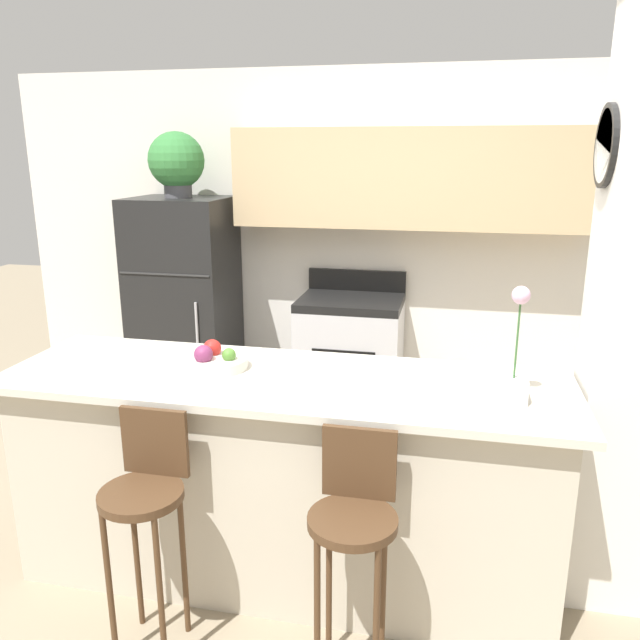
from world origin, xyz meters
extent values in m
plane|color=gray|center=(0.00, 0.00, 0.00)|extent=(14.00, 14.00, 0.00)
cube|color=white|center=(0.00, 2.26, 1.27)|extent=(5.60, 0.06, 2.55)
cube|color=tan|center=(0.38, 2.07, 1.77)|extent=(2.55, 0.32, 0.70)
cube|color=silver|center=(-0.01, 2.09, 1.61)|extent=(0.73, 0.28, 0.12)
cube|color=white|center=(1.45, 0.19, 1.27)|extent=(0.36, 0.32, 2.55)
cylinder|color=black|center=(1.26, 0.19, 1.98)|extent=(0.02, 0.32, 0.32)
cylinder|color=white|center=(1.25, 0.19, 1.98)|extent=(0.01, 0.28, 0.28)
cube|color=beige|center=(0.00, 0.00, 0.48)|extent=(2.39, 0.65, 0.96)
cube|color=beige|center=(0.00, 0.00, 0.98)|extent=(2.51, 0.77, 0.03)
cube|color=black|center=(-1.31, 1.88, 0.55)|extent=(0.73, 0.63, 1.10)
cube|color=black|center=(-1.31, 1.88, 1.36)|extent=(0.73, 0.63, 0.52)
cube|color=#333333|center=(-1.31, 1.56, 1.10)|extent=(0.69, 0.01, 0.01)
cylinder|color=#B2B2B7|center=(-1.08, 1.56, 0.61)|extent=(0.02, 0.02, 0.61)
cube|color=silver|center=(-0.01, 1.91, 0.43)|extent=(0.75, 0.59, 0.85)
cube|color=black|center=(-0.01, 1.91, 0.88)|extent=(0.75, 0.59, 0.06)
cube|color=black|center=(-0.01, 2.19, 0.99)|extent=(0.75, 0.04, 0.16)
cube|color=black|center=(-0.01, 1.61, 0.47)|extent=(0.45, 0.01, 0.27)
cylinder|color=#4C331E|center=(-0.41, -0.56, 0.69)|extent=(0.32, 0.32, 0.03)
cube|color=#4C331E|center=(-0.41, -0.42, 0.85)|extent=(0.28, 0.02, 0.28)
cylinder|color=#4C331E|center=(-0.51, -0.67, 0.34)|extent=(0.02, 0.02, 0.67)
cylinder|color=#4C331E|center=(-0.30, -0.67, 0.34)|extent=(0.02, 0.02, 0.67)
cylinder|color=#4C331E|center=(-0.51, -0.45, 0.34)|extent=(0.02, 0.02, 0.67)
cylinder|color=#4C331E|center=(-0.30, -0.45, 0.34)|extent=(0.02, 0.02, 0.67)
cylinder|color=#4C331E|center=(0.41, -0.56, 0.69)|extent=(0.32, 0.32, 0.03)
cube|color=#4C331E|center=(0.41, -0.42, 0.85)|extent=(0.28, 0.02, 0.28)
cylinder|color=#4C331E|center=(0.30, -0.67, 0.34)|extent=(0.02, 0.02, 0.67)
cylinder|color=#4C331E|center=(0.51, -0.67, 0.34)|extent=(0.02, 0.02, 0.67)
cylinder|color=#4C331E|center=(0.30, -0.45, 0.34)|extent=(0.02, 0.02, 0.67)
cylinder|color=#4C331E|center=(0.51, -0.45, 0.34)|extent=(0.02, 0.02, 0.67)
cylinder|color=#4C4C51|center=(-1.31, 1.88, 1.68)|extent=(0.20, 0.20, 0.11)
sphere|color=#387F3D|center=(-1.31, 1.88, 1.89)|extent=(0.41, 0.41, 0.41)
cube|color=white|center=(0.97, -0.07, 1.05)|extent=(0.11, 0.11, 0.10)
cylinder|color=#386633|center=(0.97, -0.07, 1.25)|extent=(0.01, 0.01, 0.31)
sphere|color=#E5B2D1|center=(0.97, -0.07, 1.43)|extent=(0.07, 0.07, 0.07)
cylinder|color=silver|center=(-0.32, 0.04, 1.02)|extent=(0.28, 0.28, 0.05)
sphere|color=#4C7F2D|center=(-0.26, 0.04, 1.07)|extent=(0.06, 0.06, 0.06)
sphere|color=red|center=(-0.36, 0.09, 1.08)|extent=(0.08, 0.08, 0.08)
sphere|color=#7A2D56|center=(-0.37, 0.00, 1.08)|extent=(0.09, 0.09, 0.09)
cylinder|color=black|center=(-0.73, 1.67, 0.19)|extent=(0.28, 0.28, 0.38)
camera|label=1|loc=(0.71, -2.48, 1.96)|focal=35.00mm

